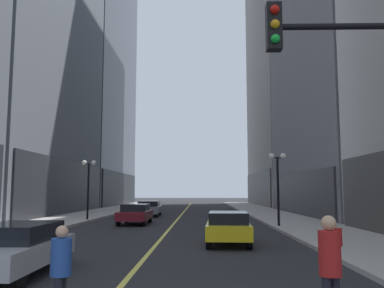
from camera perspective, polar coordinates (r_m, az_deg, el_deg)
ground_plane at (r=38.75m, az=-1.48°, el=-9.74°), size 200.00×200.00×0.00m
sidewalk_left at (r=39.99m, az=-13.54°, el=-9.35°), size 4.50×78.00×0.15m
sidewalk_right at (r=39.23m, az=10.81°, el=-9.48°), size 4.50×78.00×0.15m
lane_centre_stripe at (r=38.75m, az=-1.48°, el=-9.73°), size 0.16×70.00×0.01m
building_right_mid at (r=42.81m, az=20.82°, el=12.17°), size 10.97×24.00×31.32m
building_right_far at (r=70.19m, az=13.71°, el=15.12°), size 12.20×26.00×55.90m
car_silver at (r=11.82m, az=-23.19°, el=-13.00°), size 1.87×4.51×1.32m
car_yellow at (r=17.28m, az=5.02°, el=-11.30°), size 1.94×4.10×1.32m
car_maroon at (r=27.84m, az=-7.83°, el=-9.45°), size 1.88×4.09×1.32m
car_grey at (r=36.63m, az=-5.95°, el=-8.76°), size 2.01×4.76×1.32m
pedestrian_in_blue_hoodie at (r=7.41m, az=-17.64°, el=-15.83°), size 0.35×0.35×1.59m
pedestrian_in_red_jacket at (r=6.93m, az=18.50°, el=-15.42°), size 0.44×0.44×1.78m
street_lamp_left_far at (r=31.24m, az=-14.07°, el=-4.33°), size 1.06×0.36×4.43m
street_lamp_right_mid at (r=25.19m, az=11.72°, el=-3.90°), size 1.06×0.36×4.43m
fire_hydrant_right at (r=16.55m, az=19.53°, el=-12.26°), size 0.28×0.28×0.80m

